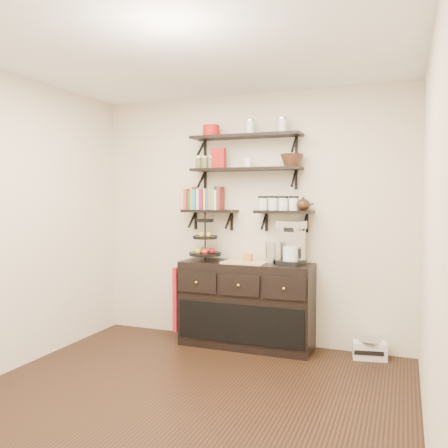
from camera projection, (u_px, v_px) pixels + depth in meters
The scene contains 23 objects.
floor at pixel (179, 404), 3.65m from camera, with size 3.50×3.50×0.00m, color black.
ceiling at pixel (177, 47), 3.49m from camera, with size 3.50×3.50×0.02m, color white.
back_wall at pixel (249, 219), 5.20m from camera, with size 3.50×0.02×2.70m, color beige.
left_wall at pixel (1, 224), 4.20m from camera, with size 0.02×3.50×2.70m, color beige.
right_wall at pixel (430, 236), 2.94m from camera, with size 0.02×3.50×2.70m, color beige.
shelf_top at pixel (246, 136), 5.03m from camera, with size 1.20×0.27×0.23m.
shelf_mid at pixel (246, 170), 5.05m from camera, with size 1.20×0.27×0.23m.
shelf_low_left at pixel (210, 212), 5.24m from camera, with size 0.60×0.25×0.23m.
shelf_low_right at pixel (284, 213), 4.94m from camera, with size 0.60×0.25×0.23m.
cookbooks at pixel (205, 199), 5.25m from camera, with size 0.43×0.15×0.26m.
glass_canisters at pixel (278, 204), 4.95m from camera, with size 0.43×0.10×0.13m.
sideboard at pixel (246, 304), 5.02m from camera, with size 1.40×0.50×0.92m.
fruit_stand at pixel (206, 244), 5.15m from camera, with size 0.34×0.34×0.51m.
candle at pixel (248, 257), 4.98m from camera, with size 0.08×0.08×0.08m, color #B65D2A.
coffee_maker at pixel (292, 244), 4.84m from camera, with size 0.30×0.29×0.45m.
thermal_carafe at pixel (271, 253), 4.87m from camera, with size 0.11×0.11×0.22m, color silver.
apron at pixel (180, 297), 5.18m from camera, with size 0.04×0.29×0.69m, color maroon.
radio at pixel (370, 350), 4.64m from camera, with size 0.34×0.25×0.19m.
recipe_box at pixel (218, 158), 5.15m from camera, with size 0.16×0.06×0.22m, color #A51512.
walnut_bowl at pixel (292, 160), 4.86m from camera, with size 0.24×0.24×0.13m, color black, non-canonical shape.
ramekins at pixel (248, 163), 5.03m from camera, with size 0.09×0.09×0.10m, color white.
teapot at pixel (303, 204), 4.86m from camera, with size 0.19×0.14×0.14m, color #311E0E, non-canonical shape.
red_pot at pixel (211, 131), 5.16m from camera, with size 0.18×0.18×0.12m, color #A51512.
Camera 1 is at (1.60, -3.20, 1.60)m, focal length 38.00 mm.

